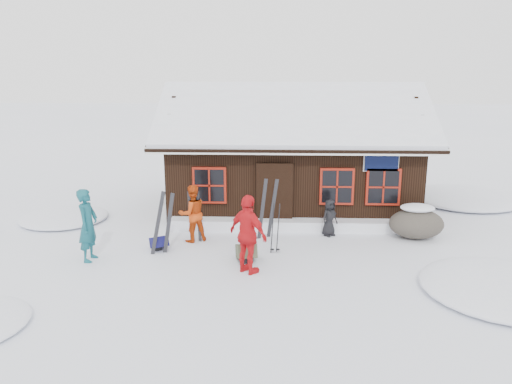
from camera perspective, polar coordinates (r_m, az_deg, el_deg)
ground at (r=13.37m, az=-1.87°, el=-7.30°), size 120.00×120.00×0.00m
mountain_hut at (r=17.72m, az=4.12°, el=3.28°), size 8.90×6.09×4.42m
snow_drift at (r=15.41m, az=4.32°, el=-3.73°), size 7.60×0.60×0.35m
snow_mounds at (r=15.11m, az=4.93°, el=-4.81°), size 20.60×13.20×0.48m
skier_teal at (r=13.48m, az=-18.66°, el=-3.60°), size 0.50×0.72×1.90m
skier_orange_left at (r=14.33m, az=-7.31°, el=-2.44°), size 1.01×0.95×1.66m
skier_orange_right at (r=11.98m, az=-0.90°, el=-4.90°), size 1.18×1.10×1.95m
skier_crouched at (r=14.91m, az=8.39°, el=-2.93°), size 0.64×0.61×1.11m
boulder at (r=15.31m, az=17.85°, el=-3.36°), size 1.58×1.18×0.92m
ski_pair_left at (r=13.48m, az=-10.56°, el=-3.58°), size 0.73×0.22×1.76m
ski_pair_mid at (r=14.36m, az=-7.03°, el=-2.89°), size 0.38×0.09×1.53m
ski_pair_right at (r=14.51m, az=1.32°, el=-1.99°), size 0.62×0.21×1.82m
ski_poles at (r=13.40m, az=2.21°, el=-4.21°), size 0.25×0.13×1.42m
backpack_blue at (r=14.04m, az=-11.01°, el=-5.89°), size 0.61×0.65×0.28m
backpack_olive at (r=12.98m, az=-1.12°, el=-7.13°), size 0.61×0.73×0.35m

